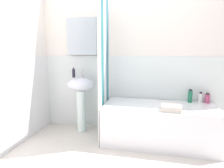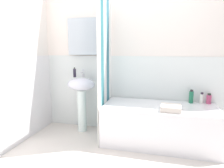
{
  "view_description": "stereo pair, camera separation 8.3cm",
  "coord_description": "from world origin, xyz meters",
  "px_view_note": "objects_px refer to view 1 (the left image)",
  "views": [
    {
      "loc": [
        0.28,
        -1.84,
        1.31
      ],
      "look_at": [
        -0.32,
        0.83,
        0.83
      ],
      "focal_mm": 32.02,
      "sensor_mm": 36.0,
      "label": 1
    },
    {
      "loc": [
        0.36,
        -1.82,
        1.31
      ],
      "look_at": [
        -0.32,
        0.83,
        0.83
      ],
      "focal_mm": 32.02,
      "sensor_mm": 36.0,
      "label": 2
    }
  ],
  "objects_px": {
    "soap_dispenser": "(74,73)",
    "lotion_bottle": "(207,98)",
    "sink": "(81,93)",
    "towel_folded": "(171,108)",
    "conditioner_bottle": "(190,96)",
    "bathtub": "(159,124)",
    "body_wash_bottle": "(200,98)"
  },
  "relations": [
    {
      "from": "soap_dispenser",
      "to": "conditioner_bottle",
      "type": "height_order",
      "value": "soap_dispenser"
    },
    {
      "from": "body_wash_bottle",
      "to": "conditioner_bottle",
      "type": "bearing_deg",
      "value": -178.65
    },
    {
      "from": "body_wash_bottle",
      "to": "sink",
      "type": "bearing_deg",
      "value": -176.13
    },
    {
      "from": "towel_folded",
      "to": "conditioner_bottle",
      "type": "bearing_deg",
      "value": 57.31
    },
    {
      "from": "soap_dispenser",
      "to": "body_wash_bottle",
      "type": "distance_m",
      "value": 1.93
    },
    {
      "from": "soap_dispenser",
      "to": "lotion_bottle",
      "type": "bearing_deg",
      "value": 2.94
    },
    {
      "from": "sink",
      "to": "lotion_bottle",
      "type": "distance_m",
      "value": 1.88
    },
    {
      "from": "sink",
      "to": "towel_folded",
      "type": "xyz_separation_m",
      "value": [
        1.35,
        -0.34,
        -0.06
      ]
    },
    {
      "from": "soap_dispenser",
      "to": "bathtub",
      "type": "xyz_separation_m",
      "value": [
        1.33,
        -0.18,
        -0.67
      ]
    },
    {
      "from": "sink",
      "to": "bathtub",
      "type": "height_order",
      "value": "sink"
    },
    {
      "from": "lotion_bottle",
      "to": "body_wash_bottle",
      "type": "relative_size",
      "value": 0.92
    },
    {
      "from": "sink",
      "to": "conditioner_bottle",
      "type": "relative_size",
      "value": 4.49
    },
    {
      "from": "soap_dispenser",
      "to": "conditioner_bottle",
      "type": "distance_m",
      "value": 1.79
    },
    {
      "from": "lotion_bottle",
      "to": "body_wash_bottle",
      "type": "bearing_deg",
      "value": -172.25
    },
    {
      "from": "bathtub",
      "to": "conditioner_bottle",
      "type": "bearing_deg",
      "value": 31.98
    },
    {
      "from": "conditioner_bottle",
      "to": "sink",
      "type": "bearing_deg",
      "value": -175.92
    },
    {
      "from": "soap_dispenser",
      "to": "lotion_bottle",
      "type": "xyz_separation_m",
      "value": [
        1.99,
        0.1,
        -0.33
      ]
    },
    {
      "from": "bathtub",
      "to": "conditioner_bottle",
      "type": "xyz_separation_m",
      "value": [
        0.43,
        0.27,
        0.36
      ]
    },
    {
      "from": "bathtub",
      "to": "body_wash_bottle",
      "type": "relative_size",
      "value": 9.53
    },
    {
      "from": "sink",
      "to": "body_wash_bottle",
      "type": "distance_m",
      "value": 1.78
    },
    {
      "from": "sink",
      "to": "towel_folded",
      "type": "bearing_deg",
      "value": -14.14
    },
    {
      "from": "sink",
      "to": "soap_dispenser",
      "type": "height_order",
      "value": "soap_dispenser"
    },
    {
      "from": "soap_dispenser",
      "to": "lotion_bottle",
      "type": "height_order",
      "value": "soap_dispenser"
    },
    {
      "from": "bathtub",
      "to": "towel_folded",
      "type": "distance_m",
      "value": 0.39
    },
    {
      "from": "sink",
      "to": "conditioner_bottle",
      "type": "distance_m",
      "value": 1.64
    },
    {
      "from": "towel_folded",
      "to": "soap_dispenser",
      "type": "bearing_deg",
      "value": 165.83
    },
    {
      "from": "soap_dispenser",
      "to": "bathtub",
      "type": "distance_m",
      "value": 1.5
    },
    {
      "from": "lotion_bottle",
      "to": "towel_folded",
      "type": "distance_m",
      "value": 0.71
    },
    {
      "from": "sink",
      "to": "soap_dispenser",
      "type": "xyz_separation_m",
      "value": [
        -0.12,
        0.03,
        0.3
      ]
    },
    {
      "from": "soap_dispenser",
      "to": "conditioner_bottle",
      "type": "relative_size",
      "value": 0.82
    },
    {
      "from": "conditioner_bottle",
      "to": "lotion_bottle",
      "type": "bearing_deg",
      "value": 3.98
    },
    {
      "from": "soap_dispenser",
      "to": "towel_folded",
      "type": "height_order",
      "value": "soap_dispenser"
    }
  ]
}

